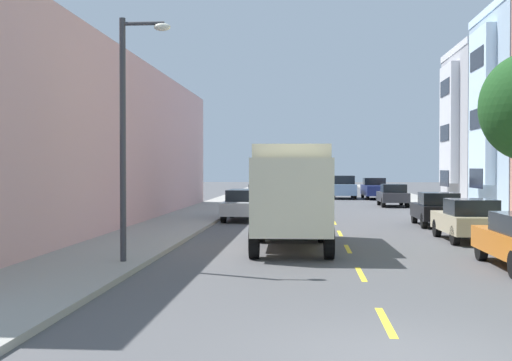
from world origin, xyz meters
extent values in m
plane|color=#4C4C4F|center=(0.00, 30.00, 0.00)|extent=(160.00, 160.00, 0.00)
cube|color=#99968E|center=(-7.10, 28.00, 0.07)|extent=(3.20, 120.00, 0.14)
cube|color=#99968E|center=(7.10, 28.00, 0.07)|extent=(3.20, 120.00, 0.14)
cube|color=yellow|center=(0.00, 2.00, 0.00)|extent=(0.14, 2.20, 0.01)
cube|color=yellow|center=(0.00, 7.00, 0.00)|extent=(0.14, 2.20, 0.01)
cube|color=yellow|center=(0.00, 12.00, 0.00)|extent=(0.14, 2.20, 0.01)
cube|color=yellow|center=(0.00, 17.00, 0.00)|extent=(0.14, 2.20, 0.01)
cube|color=yellow|center=(0.00, 22.00, 0.00)|extent=(0.14, 2.20, 0.01)
cube|color=yellow|center=(0.00, 27.00, 0.00)|extent=(0.14, 2.20, 0.01)
cube|color=yellow|center=(0.00, 32.00, 0.00)|extent=(0.14, 2.20, 0.01)
cube|color=yellow|center=(0.00, 37.00, 0.00)|extent=(0.14, 2.20, 0.01)
cube|color=yellow|center=(0.00, 42.00, 0.00)|extent=(0.14, 2.20, 0.01)
cube|color=yellow|center=(0.00, 47.00, 0.00)|extent=(0.14, 2.20, 0.01)
cube|color=#CAE7FE|center=(8.95, 28.53, 11.29)|extent=(0.60, 8.22, 0.44)
cube|color=#CAE7FE|center=(8.42, 28.53, 5.98)|extent=(0.55, 3.70, 8.63)
cube|color=#1E232D|center=(8.13, 28.53, 1.99)|extent=(0.04, 2.81, 1.10)
cube|color=#1E232D|center=(8.13, 28.53, 5.31)|extent=(0.04, 2.81, 1.10)
cube|color=#1E232D|center=(8.13, 28.53, 8.63)|extent=(0.04, 2.81, 1.10)
cube|color=silver|center=(8.95, 36.95, 10.55)|extent=(0.60, 8.22, 0.44)
cube|color=silver|center=(8.42, 36.95, 5.58)|extent=(0.55, 3.70, 8.06)
cube|color=#1E232D|center=(8.13, 36.95, 1.86)|extent=(0.04, 2.81, 1.10)
cube|color=#1E232D|center=(8.13, 36.95, 4.96)|extent=(0.04, 2.81, 1.10)
cube|color=#1E232D|center=(8.13, 36.95, 8.06)|extent=(0.04, 2.81, 1.10)
cube|color=#CC9E9E|center=(-13.70, 20.00, 3.74)|extent=(10.00, 36.00, 7.47)
cylinder|color=#38383D|center=(-6.10, 7.78, 3.31)|extent=(0.16, 0.16, 6.34)
cylinder|color=#38383D|center=(-5.55, 7.78, 6.33)|extent=(1.10, 0.10, 0.10)
ellipsoid|color=silver|center=(-5.05, 7.78, 6.23)|extent=(0.44, 0.28, 0.20)
cube|color=beige|center=(-1.82, 13.40, 1.99)|extent=(2.51, 5.30, 2.65)
cube|color=beige|center=(-1.74, 9.62, 1.76)|extent=(2.34, 1.95, 2.20)
cube|color=black|center=(-1.72, 8.72, 2.24)|extent=(2.02, 0.12, 0.97)
cube|color=black|center=(-1.88, 15.94, 0.43)|extent=(2.40, 0.21, 0.24)
cylinder|color=black|center=(-2.80, 9.55, 0.48)|extent=(0.30, 0.97, 0.96)
cylinder|color=black|center=(-0.68, 9.60, 0.48)|extent=(0.30, 0.97, 0.96)
cylinder|color=black|center=(-2.91, 14.80, 0.48)|extent=(0.30, 0.97, 0.96)
cylinder|color=black|center=(-0.79, 14.85, 0.48)|extent=(0.30, 0.97, 0.96)
cylinder|color=black|center=(-2.89, 13.70, 0.48)|extent=(0.30, 0.97, 0.96)
cylinder|color=black|center=(-0.77, 13.75, 0.48)|extent=(0.30, 0.97, 0.96)
cube|color=black|center=(4.46, 20.72, 0.64)|extent=(1.79, 4.02, 0.62)
cube|color=black|center=(4.45, 20.24, 1.23)|extent=(1.55, 1.70, 0.55)
cylinder|color=black|center=(5.24, 22.07, 0.33)|extent=(0.23, 0.66, 0.66)
cylinder|color=black|center=(3.72, 22.09, 0.33)|extent=(0.23, 0.66, 0.66)
cylinder|color=black|center=(5.20, 19.35, 0.33)|extent=(0.23, 0.66, 0.66)
cylinder|color=black|center=(3.68, 19.37, 0.33)|extent=(0.23, 0.66, 0.66)
cube|color=#194C28|center=(-4.25, 47.28, 0.73)|extent=(2.01, 5.30, 0.80)
cube|color=black|center=(-4.25, 46.12, 1.43)|extent=(1.76, 1.59, 0.60)
cylinder|color=black|center=(-5.14, 45.48, 0.33)|extent=(0.22, 0.66, 0.66)
cylinder|color=black|center=(-3.36, 45.48, 0.33)|extent=(0.22, 0.66, 0.66)
cylinder|color=black|center=(-5.13, 49.09, 0.33)|extent=(0.22, 0.66, 0.66)
cylinder|color=black|center=(-3.35, 49.08, 0.33)|extent=(0.22, 0.66, 0.66)
cube|color=tan|center=(4.35, 14.65, 0.64)|extent=(1.83, 4.04, 0.62)
cube|color=black|center=(4.37, 14.17, 1.23)|extent=(1.57, 1.71, 0.55)
cylinder|color=black|center=(5.08, 16.02, 0.33)|extent=(0.24, 0.66, 0.66)
cylinder|color=black|center=(3.56, 15.99, 0.33)|extent=(0.24, 0.66, 0.66)
cylinder|color=black|center=(5.15, 13.30, 0.33)|extent=(0.24, 0.66, 0.66)
cylinder|color=black|center=(3.63, 13.27, 0.33)|extent=(0.24, 0.66, 0.66)
cube|color=navy|center=(4.45, 46.08, 0.73)|extent=(2.11, 5.34, 0.80)
cube|color=black|center=(4.42, 47.25, 1.43)|extent=(1.79, 1.63, 0.60)
cylinder|color=black|center=(5.30, 47.90, 0.33)|extent=(0.23, 0.66, 0.66)
cylinder|color=black|center=(3.52, 47.87, 0.33)|extent=(0.23, 0.66, 0.66)
cylinder|color=black|center=(5.37, 44.30, 0.33)|extent=(0.23, 0.66, 0.66)
cylinder|color=black|center=(3.59, 44.26, 0.33)|extent=(0.23, 0.66, 0.66)
cube|color=#195B60|center=(-4.47, 36.56, 0.63)|extent=(1.91, 4.54, 0.60)
cube|color=black|center=(-4.47, 36.79, 1.18)|extent=(1.64, 2.20, 0.50)
cylinder|color=black|center=(-5.22, 35.01, 0.33)|extent=(0.24, 0.67, 0.66)
cylinder|color=black|center=(-3.64, 35.05, 0.33)|extent=(0.24, 0.67, 0.66)
cylinder|color=black|center=(-5.29, 38.07, 0.33)|extent=(0.24, 0.67, 0.66)
cylinder|color=black|center=(-3.71, 38.11, 0.33)|extent=(0.24, 0.67, 0.66)
cube|color=silver|center=(-4.38, 53.66, 0.64)|extent=(1.81, 4.03, 0.62)
cube|color=black|center=(-4.39, 54.14, 1.23)|extent=(1.56, 1.71, 0.55)
cylinder|color=black|center=(-5.12, 52.29, 0.33)|extent=(0.23, 0.66, 0.66)
cylinder|color=black|center=(-3.60, 52.32, 0.33)|extent=(0.23, 0.66, 0.66)
cylinder|color=black|center=(-5.16, 55.01, 0.33)|extent=(0.23, 0.66, 0.66)
cylinder|color=black|center=(-3.65, 55.04, 0.33)|extent=(0.23, 0.66, 0.66)
cube|color=#333338|center=(4.46, 35.57, 0.64)|extent=(1.76, 4.01, 0.62)
cube|color=black|center=(4.46, 35.09, 1.23)|extent=(1.54, 1.69, 0.55)
cylinder|color=black|center=(5.22, 36.93, 0.33)|extent=(0.22, 0.66, 0.66)
cylinder|color=black|center=(3.70, 36.94, 0.33)|extent=(0.22, 0.66, 0.66)
cylinder|color=black|center=(5.21, 34.21, 0.33)|extent=(0.22, 0.66, 0.66)
cylinder|color=black|center=(3.69, 34.22, 0.33)|extent=(0.22, 0.66, 0.66)
cube|color=#B2B5BA|center=(-4.38, 23.31, 0.64)|extent=(1.89, 4.73, 0.62)
cube|color=black|center=(-4.37, 23.69, 1.23)|extent=(1.65, 2.84, 0.55)
cylinder|color=black|center=(-5.20, 21.72, 0.33)|extent=(0.23, 0.66, 0.66)
cylinder|color=black|center=(-3.60, 21.70, 0.33)|extent=(0.23, 0.66, 0.66)
cylinder|color=black|center=(-5.15, 24.92, 0.33)|extent=(0.23, 0.66, 0.66)
cylinder|color=black|center=(-3.55, 24.90, 0.33)|extent=(0.23, 0.66, 0.66)
cylinder|color=black|center=(3.54, 9.64, 0.33)|extent=(0.22, 0.66, 0.66)
cube|color=#7A9EC6|center=(1.80, 46.61, 0.78)|extent=(1.95, 4.80, 0.90)
cube|color=black|center=(1.80, 46.61, 1.58)|extent=(1.72, 2.78, 0.70)
cylinder|color=black|center=(2.67, 48.24, 0.33)|extent=(0.22, 0.66, 0.66)
cylinder|color=black|center=(0.94, 48.24, 0.33)|extent=(0.22, 0.66, 0.66)
cylinder|color=black|center=(2.67, 44.98, 0.33)|extent=(0.22, 0.66, 0.66)
cylinder|color=black|center=(0.94, 44.98, 0.33)|extent=(0.22, 0.66, 0.66)
camera|label=1|loc=(-1.34, -9.16, 2.59)|focal=46.44mm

